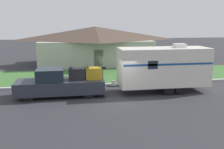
# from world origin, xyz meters

# --- Properties ---
(ground_plane) EXTENTS (120.00, 120.00, 0.00)m
(ground_plane) POSITION_xyz_m (0.00, 0.00, 0.00)
(ground_plane) COLOR #2D2D33
(curb_strip) EXTENTS (80.00, 0.30, 0.14)m
(curb_strip) POSITION_xyz_m (0.00, 3.75, 0.07)
(curb_strip) COLOR #ADADA8
(curb_strip) RESTS_ON ground_plane
(lawn_strip) EXTENTS (80.00, 7.00, 0.03)m
(lawn_strip) POSITION_xyz_m (0.00, 7.40, 0.01)
(lawn_strip) COLOR #3D6B33
(lawn_strip) RESTS_ON ground_plane
(house_across_street) EXTENTS (14.01, 7.84, 4.49)m
(house_across_street) POSITION_xyz_m (-0.13, 14.63, 2.33)
(house_across_street) COLOR #B2B2A8
(house_across_street) RESTS_ON ground_plane
(pickup_truck) EXTENTS (6.06, 2.05, 2.06)m
(pickup_truck) POSITION_xyz_m (-3.77, 1.32, 0.91)
(pickup_truck) COLOR black
(pickup_truck) RESTS_ON ground_plane
(travel_trailer) EXTENTS (7.43, 2.22, 3.50)m
(travel_trailer) POSITION_xyz_m (3.56, 1.32, 1.84)
(travel_trailer) COLOR black
(travel_trailer) RESTS_ON ground_plane
(mailbox) EXTENTS (0.48, 0.20, 1.38)m
(mailbox) POSITION_xyz_m (-0.47, 4.67, 1.06)
(mailbox) COLOR brown
(mailbox) RESTS_ON ground_plane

